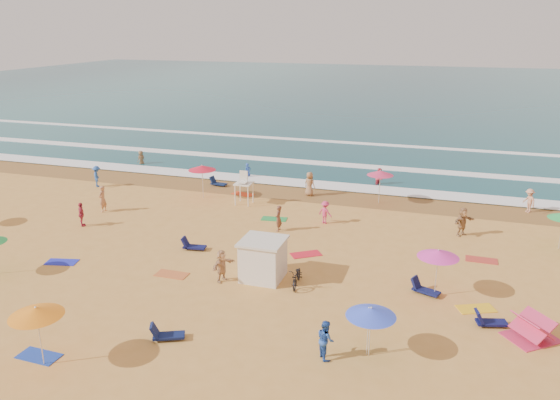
% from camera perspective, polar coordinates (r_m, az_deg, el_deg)
% --- Properties ---
extents(ground, '(220.00, 220.00, 0.00)m').
position_cam_1_polar(ground, '(31.57, -5.92, -5.53)').
color(ground, gold).
rests_on(ground, ground).
extents(ocean, '(220.00, 140.00, 0.18)m').
position_cam_1_polar(ocean, '(111.81, 11.68, 11.11)').
color(ocean, '#0C4756').
rests_on(ocean, ground).
extents(wet_sand, '(220.00, 220.00, 0.00)m').
position_cam_1_polar(wet_sand, '(42.60, 0.73, 0.83)').
color(wet_sand, olive).
rests_on(wet_sand, ground).
extents(surf_foam, '(200.00, 18.70, 0.05)m').
position_cam_1_polar(surf_foam, '(50.77, 3.64, 3.72)').
color(surf_foam, white).
rests_on(surf_foam, ground).
extents(cabana, '(2.00, 2.00, 2.00)m').
position_cam_1_polar(cabana, '(28.07, -1.78, -6.30)').
color(cabana, silver).
rests_on(cabana, ground).
extents(cabana_roof, '(2.20, 2.20, 0.12)m').
position_cam_1_polar(cabana_roof, '(27.65, -1.81, -4.30)').
color(cabana_roof, silver).
rests_on(cabana_roof, cabana).
extents(bicycle, '(0.88, 1.98, 1.00)m').
position_cam_1_polar(bicycle, '(27.50, 1.79, -7.98)').
color(bicycle, black).
rests_on(bicycle, ground).
extents(lifeguard_stand, '(1.20, 1.20, 2.10)m').
position_cam_1_polar(lifeguard_stand, '(39.59, -3.78, 1.04)').
color(lifeguard_stand, white).
rests_on(lifeguard_stand, ground).
extents(beach_umbrellas, '(58.06, 28.49, 0.82)m').
position_cam_1_polar(beach_umbrellas, '(28.74, -5.37, -3.36)').
color(beach_umbrellas, '#D72F5E').
rests_on(beach_umbrellas, ground).
extents(loungers, '(55.28, 22.36, 0.34)m').
position_cam_1_polar(loungers, '(29.67, -6.18, -6.77)').
color(loungers, '#0E1E49').
rests_on(loungers, ground).
extents(towels, '(40.55, 24.32, 0.03)m').
position_cam_1_polar(towels, '(30.59, -10.74, -6.54)').
color(towels, red).
rests_on(towels, ground).
extents(beachgoers, '(42.74, 28.61, 2.13)m').
position_cam_1_polar(beachgoers, '(35.34, -4.77, -1.47)').
color(beachgoers, '#B67A54').
rests_on(beachgoers, ground).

